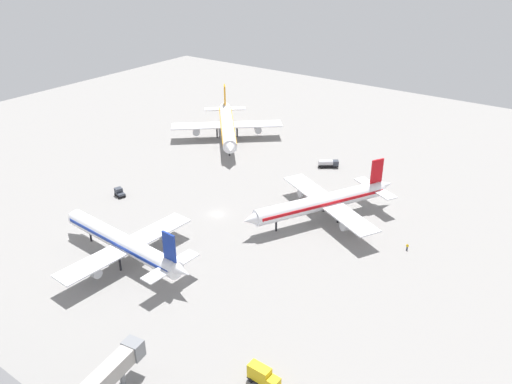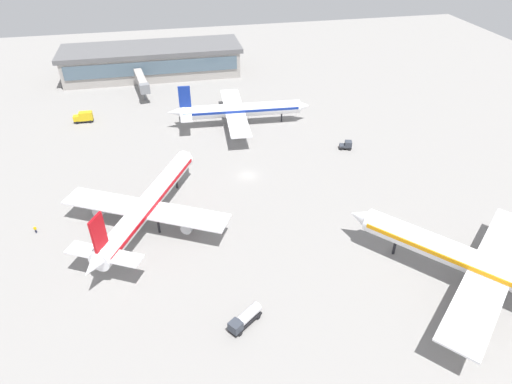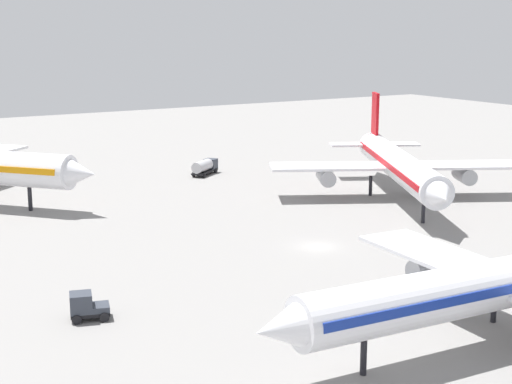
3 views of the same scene
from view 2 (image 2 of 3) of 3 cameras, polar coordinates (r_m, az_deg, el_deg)
name	(u,v)px [view 2 (image 2 of 3)]	position (r m, az deg, el deg)	size (l,w,h in m)	color
ground	(247,176)	(109.40, -1.12, 2.14)	(288.00, 288.00, 0.00)	gray
terminal_building	(152,61)	(176.92, -13.26, 16.25)	(65.96, 20.78, 10.67)	#9E9993
airplane_at_gate	(148,204)	(94.01, -13.87, -1.46)	(34.34, 41.19, 13.62)	white
airplane_taxiing	(482,266)	(85.80, 27.25, -8.51)	(37.11, 40.48, 15.07)	white
airplane_distant	(239,110)	(132.62, -2.21, 10.57)	(42.51, 34.11, 12.93)	white
baggage_tug	(347,145)	(123.10, 11.66, 5.98)	(3.61, 2.98, 2.30)	black
catering_truck	(84,117)	(144.96, -21.41, 9.03)	(5.64, 2.30, 3.30)	black
fuel_truck	(245,318)	(74.27, -1.41, -16.01)	(6.18, 5.30, 2.50)	black
ground_crew_worker	(35,229)	(101.84, -26.68, -4.35)	(0.57, 0.44, 1.67)	#1E2338
jet_bridge	(142,81)	(157.79, -14.60, 13.70)	(5.44, 17.84, 6.74)	#9E9993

